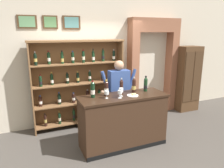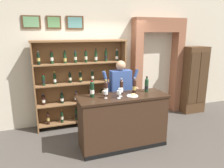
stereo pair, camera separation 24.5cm
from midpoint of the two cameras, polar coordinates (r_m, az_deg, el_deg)
name	(u,v)px [view 2 (the right image)]	position (r m, az deg, el deg)	size (l,w,h in m)	color
ground_plane	(114,147)	(4.35, 2.31, -16.81)	(14.00, 14.00, 0.02)	#47423D
back_wall	(93,58)	(5.27, -3.87, 7.13)	(12.00, 0.19, 3.18)	beige
wine_shelf	(81,81)	(4.98, -7.00, 0.86)	(2.17, 0.35, 2.05)	brown
archway_doorway	(156,61)	(5.86, 13.11, 6.06)	(1.46, 0.45, 2.57)	#935B42
side_cabinet	(193,80)	(6.31, 22.29, 1.08)	(0.64, 0.46, 1.84)	#4C331E
tasting_counter	(123,121)	(4.17, 4.66, -10.08)	(1.73, 0.62, 1.04)	#382316
shopkeeper	(121,88)	(4.65, 3.85, -1.06)	(0.87, 0.22, 1.62)	#2D3347
tasting_bottle_rosso	(92,89)	(3.86, -3.65, -1.45)	(0.08, 0.08, 0.32)	black
tasting_bottle_super_tuscan	(106,88)	(3.94, 0.13, -1.14)	(0.08, 0.08, 0.31)	black
tasting_bottle_bianco	(121,87)	(4.07, 4.33, -0.78)	(0.07, 0.07, 0.31)	black
tasting_bottle_chianti	(134,86)	(4.17, 7.81, -0.47)	(0.08, 0.08, 0.31)	black
tasting_bottle_riserva	(147,85)	(4.28, 11.05, -0.25)	(0.08, 0.08, 0.32)	#19381E
wine_glass_spare	(119,93)	(3.80, 3.77, -2.44)	(0.08, 0.08, 0.15)	silver
wine_glass_left	(106,93)	(3.79, 0.12, -2.47)	(0.08, 0.08, 0.14)	silver
wine_glass_right	(121,91)	(3.91, 4.15, -1.83)	(0.08, 0.08, 0.16)	silver
cheese_plate	(133,96)	(3.97, 7.42, -3.19)	(0.21, 0.21, 0.04)	white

